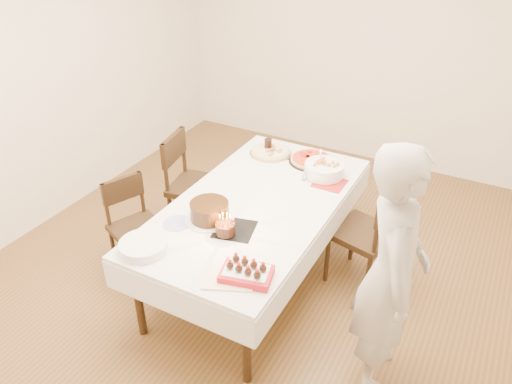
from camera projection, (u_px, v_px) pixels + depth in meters
The scene contains 22 objects.
floor at pixel (263, 272), 4.27m from camera, with size 5.00×5.00×0.00m, color brown.
wall_back at pixel (370, 45), 5.44m from camera, with size 4.50×0.04×2.70m, color #EFE2C9.
wall_left at pixel (43, 78), 4.48m from camera, with size 0.04×5.00×2.70m, color #EFE2C9.
dining_table at pixel (256, 241), 4.03m from camera, with size 1.14×2.14×0.75m, color silver.
chair_right_savory at pixel (363, 233), 3.95m from camera, with size 0.48×0.48×0.95m, color #301E10, non-canonical shape.
chair_left_savory at pixel (198, 186), 4.54m from camera, with size 0.50×0.50×0.98m, color #301E10, non-canonical shape.
chair_left_dessert at pixel (138, 229), 4.09m from camera, with size 0.43×0.43×0.84m, color #301E10, non-canonical shape.
person at pixel (391, 275), 2.95m from camera, with size 0.63×0.41×1.72m, color #B7B2AD.
pizza_white at pixel (271, 152), 4.51m from camera, with size 0.39×0.39×0.04m, color beige.
pizza_pepperoni at pixel (311, 160), 4.38m from camera, with size 0.39×0.39×0.04m, color red.
red_placemat at pixel (330, 183), 4.07m from camera, with size 0.25×0.25×0.01m, color #B21E1E.
pasta_bowl at pixel (324, 169), 4.15m from camera, with size 0.33×0.33×0.11m, color white.
taper_candle at pixel (320, 162), 4.12m from camera, with size 0.05×0.05×0.25m, color white.
shaker_pair at pixel (304, 176), 4.09m from camera, with size 0.07×0.07×0.08m, color white, non-canonical shape.
cola_glass at pixel (268, 146), 4.52m from camera, with size 0.07×0.07×0.13m, color black.
layer_cake at pixel (209, 211), 3.60m from camera, with size 0.36×0.36×0.14m, color black.
cake_board at pixel (235, 230), 3.52m from camera, with size 0.28×0.28×0.01m, color black.
birthday_cake at pixel (225, 225), 3.43m from camera, with size 0.14×0.14×0.14m, color #331A0D.
strawberry_box at pixel (246, 273), 3.07m from camera, with size 0.32×0.21×0.08m, color red, non-canonical shape.
box_lid at pixel (228, 280), 3.07m from camera, with size 0.31×0.21×0.03m, color beige.
plate_stack at pixel (143, 246), 3.31m from camera, with size 0.32×0.32×0.07m, color white.
china_plate at pixel (177, 223), 3.58m from camera, with size 0.20×0.20×0.01m, color white.
Camera 1 is at (1.50, -2.92, 2.82)m, focal length 35.00 mm.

